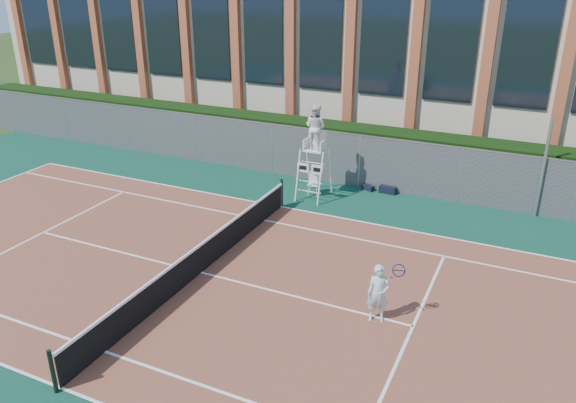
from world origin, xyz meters
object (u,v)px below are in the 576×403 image
at_px(plastic_chair, 314,181).
at_px(tennis_player, 379,293).
at_px(umpire_chair, 315,130).
at_px(steel_pole, 543,168).

height_order(plastic_chair, tennis_player, tennis_player).
distance_m(umpire_chair, plastic_chair, 2.20).
xyz_separation_m(steel_pole, tennis_player, (-3.33, -8.81, -1.03)).
height_order(umpire_chair, tennis_player, umpire_chair).
xyz_separation_m(umpire_chair, plastic_chair, (-0.10, 0.19, -2.19)).
bearing_deg(tennis_player, steel_pole, 69.29).
distance_m(plastic_chair, tennis_player, 8.80).
distance_m(steel_pole, umpire_chair, 8.28).
xyz_separation_m(steel_pole, umpire_chair, (-8.07, -1.65, 0.88)).
bearing_deg(tennis_player, plastic_chair, 123.37).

